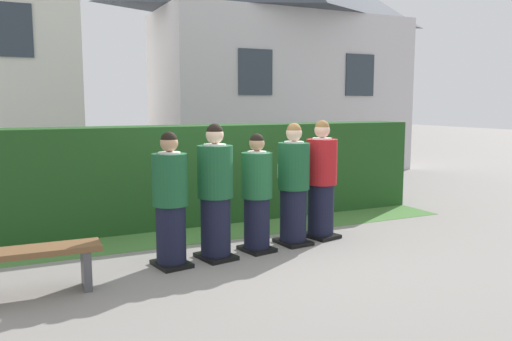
{
  "coord_description": "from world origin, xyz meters",
  "views": [
    {
      "loc": [
        -2.85,
        -5.91,
        1.91
      ],
      "look_at": [
        0.0,
        0.0,
        1.05
      ],
      "focal_mm": 36.36,
      "sensor_mm": 36.0,
      "label": 1
    }
  ],
  "objects_px": {
    "student_front_row_1": "(215,195)",
    "student_in_red_blazer": "(321,182)",
    "wooden_bench": "(28,262)",
    "student_front_row_0": "(170,203)",
    "student_front_row_2": "(257,196)",
    "student_front_row_3": "(293,187)"
  },
  "relations": [
    {
      "from": "student_in_red_blazer",
      "to": "wooden_bench",
      "type": "xyz_separation_m",
      "value": [
        -3.85,
        -0.66,
        -0.45
      ]
    },
    {
      "from": "wooden_bench",
      "to": "student_front_row_2",
      "type": "bearing_deg",
      "value": 9.12
    },
    {
      "from": "student_front_row_1",
      "to": "student_front_row_2",
      "type": "distance_m",
      "value": 0.61
    },
    {
      "from": "student_front_row_1",
      "to": "student_front_row_3",
      "type": "relative_size",
      "value": 1.01
    },
    {
      "from": "student_front_row_1",
      "to": "wooden_bench",
      "type": "height_order",
      "value": "student_front_row_1"
    },
    {
      "from": "student_front_row_0",
      "to": "student_front_row_3",
      "type": "xyz_separation_m",
      "value": [
        1.78,
        0.23,
        0.03
      ]
    },
    {
      "from": "student_front_row_0",
      "to": "wooden_bench",
      "type": "height_order",
      "value": "student_front_row_0"
    },
    {
      "from": "student_front_row_2",
      "to": "student_front_row_3",
      "type": "bearing_deg",
      "value": 8.99
    },
    {
      "from": "student_front_row_1",
      "to": "student_in_red_blazer",
      "type": "height_order",
      "value": "student_in_red_blazer"
    },
    {
      "from": "student_front_row_1",
      "to": "wooden_bench",
      "type": "relative_size",
      "value": 1.18
    },
    {
      "from": "student_front_row_3",
      "to": "student_in_red_blazer",
      "type": "height_order",
      "value": "student_in_red_blazer"
    },
    {
      "from": "student_front_row_0",
      "to": "student_front_row_3",
      "type": "distance_m",
      "value": 1.79
    },
    {
      "from": "student_front_row_2",
      "to": "wooden_bench",
      "type": "distance_m",
      "value": 2.79
    },
    {
      "from": "student_in_red_blazer",
      "to": "wooden_bench",
      "type": "height_order",
      "value": "student_in_red_blazer"
    },
    {
      "from": "student_front_row_3",
      "to": "wooden_bench",
      "type": "distance_m",
      "value": 3.4
    },
    {
      "from": "student_front_row_2",
      "to": "student_front_row_3",
      "type": "xyz_separation_m",
      "value": [
        0.59,
        0.09,
        0.06
      ]
    },
    {
      "from": "student_front_row_0",
      "to": "wooden_bench",
      "type": "bearing_deg",
      "value": -168.95
    },
    {
      "from": "student_front_row_3",
      "to": "student_in_red_blazer",
      "type": "bearing_deg",
      "value": 13.8
    },
    {
      "from": "student_front_row_0",
      "to": "student_in_red_blazer",
      "type": "xyz_separation_m",
      "value": [
        2.3,
        0.36,
        0.04
      ]
    },
    {
      "from": "student_front_row_1",
      "to": "student_in_red_blazer",
      "type": "bearing_deg",
      "value": 10.0
    },
    {
      "from": "student_front_row_0",
      "to": "wooden_bench",
      "type": "xyz_separation_m",
      "value": [
        -1.55,
        -0.3,
        -0.4
      ]
    },
    {
      "from": "student_front_row_0",
      "to": "student_front_row_2",
      "type": "height_order",
      "value": "student_front_row_0"
    }
  ]
}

